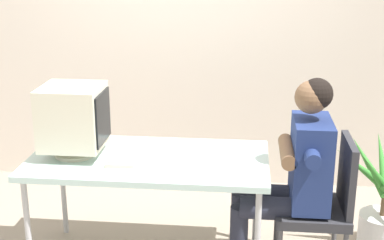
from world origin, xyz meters
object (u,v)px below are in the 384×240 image
Objects in this scene: person_seated at (292,172)px; desk at (149,165)px; potted_plant at (384,201)px; crt_monitor at (73,117)px; office_chair at (323,201)px; keyboard at (126,152)px.

desk is at bearing 178.41° from person_seated.
potted_plant is (1.53, 0.34, -0.33)m from desk.
crt_monitor reaches higher than desk.
person_seated is at bearing 180.00° from office_chair.
crt_monitor is at bearing -172.09° from keyboard.
desk is 1.60m from potted_plant.
potted_plant is (0.46, 0.37, -0.15)m from office_chair.
desk is at bearing -13.37° from keyboard.
potted_plant is at bearing 9.97° from crt_monitor.
person_seated reaches higher than desk.
potted_plant is at bearing 38.50° from office_chair.
keyboard is at bearing 7.91° from crt_monitor.
desk is 3.14× the size of keyboard.
keyboard is at bearing -169.66° from potted_plant.
person_seated reaches higher than potted_plant.
office_chair is 0.61m from potted_plant.
office_chair is 1.13× the size of potted_plant.
person_seated is at bearing -3.33° from keyboard.
office_chair is 0.27m from person_seated.
crt_monitor is 0.94× the size of keyboard.
person_seated is at bearing -150.72° from potted_plant.
keyboard is at bearing 176.67° from person_seated.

